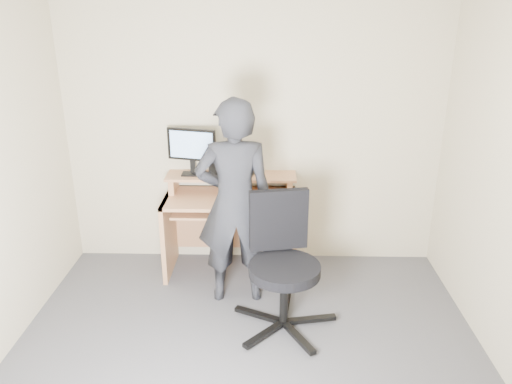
{
  "coord_description": "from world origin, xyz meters",
  "views": [
    {
      "loc": [
        0.14,
        -2.76,
        2.39
      ],
      "look_at": [
        0.04,
        1.05,
        0.95
      ],
      "focal_mm": 35.0,
      "sensor_mm": 36.0,
      "label": 1
    }
  ],
  "objects_px": {
    "office_chair": "(282,258)",
    "person": "(235,203)",
    "desk": "(231,214)",
    "monitor": "(192,147)"
  },
  "relations": [
    {
      "from": "desk",
      "to": "office_chair",
      "type": "height_order",
      "value": "office_chair"
    },
    {
      "from": "desk",
      "to": "person",
      "type": "xyz_separation_m",
      "value": [
        0.07,
        -0.53,
        0.32
      ]
    },
    {
      "from": "monitor",
      "to": "office_chair",
      "type": "relative_size",
      "value": 0.43
    },
    {
      "from": "office_chair",
      "to": "person",
      "type": "height_order",
      "value": "person"
    },
    {
      "from": "person",
      "to": "office_chair",
      "type": "bearing_deg",
      "value": 131.15
    },
    {
      "from": "monitor",
      "to": "person",
      "type": "height_order",
      "value": "person"
    },
    {
      "from": "desk",
      "to": "person",
      "type": "distance_m",
      "value": 0.62
    },
    {
      "from": "desk",
      "to": "office_chair",
      "type": "xyz_separation_m",
      "value": [
        0.46,
        -0.89,
        0.02
      ]
    },
    {
      "from": "office_chair",
      "to": "desk",
      "type": "bearing_deg",
      "value": 106.15
    },
    {
      "from": "office_chair",
      "to": "person",
      "type": "distance_m",
      "value": 0.61
    }
  ]
}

